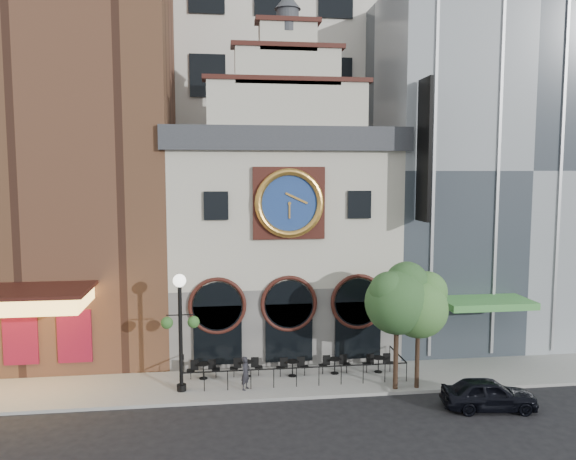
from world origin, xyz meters
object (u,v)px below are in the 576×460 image
(bistro_1, at_px, (246,367))
(bistro_0, at_px, (203,369))
(pedestrian, at_px, (246,373))
(tree_right, at_px, (419,304))
(lamppost, at_px, (180,319))
(tree_left, at_px, (398,297))
(bistro_2, at_px, (292,367))
(bistro_4, at_px, (378,363))
(car_right, at_px, (489,394))
(bistro_3, at_px, (335,364))

(bistro_1, bearing_deg, bistro_0, -179.25)
(pedestrian, relative_size, tree_right, 0.29)
(bistro_0, relative_size, lamppost, 0.29)
(bistro_1, distance_m, tree_right, 8.87)
(tree_left, bearing_deg, bistro_2, 154.88)
(bistro_0, xyz_separation_m, bistro_2, (4.31, -0.21, 0.00))
(bistro_0, xyz_separation_m, tree_left, (8.85, -2.34, 3.82))
(lamppost, distance_m, tree_right, 10.89)
(pedestrian, distance_m, tree_right, 8.56)
(pedestrian, height_order, tree_right, tree_right)
(tree_left, bearing_deg, bistro_4, 95.81)
(pedestrian, height_order, lamppost, lamppost)
(lamppost, bearing_deg, car_right, -14.11)
(bistro_0, bearing_deg, tree_right, -13.35)
(bistro_3, relative_size, bistro_4, 1.00)
(bistro_1, relative_size, bistro_2, 1.00)
(pedestrian, xyz_separation_m, lamppost, (-2.91, 0.21, 2.57))
(bistro_4, relative_size, lamppost, 0.29)
(lamppost, relative_size, tree_right, 1.00)
(bistro_1, relative_size, lamppost, 0.29)
(tree_left, bearing_deg, bistro_3, 137.56)
(bistro_3, bearing_deg, bistro_4, -2.11)
(car_right, xyz_separation_m, lamppost, (-13.09, 3.38, 2.82))
(bistro_1, height_order, bistro_3, same)
(pedestrian, bearing_deg, bistro_4, -44.52)
(lamppost, bearing_deg, tree_right, -4.71)
(lamppost, distance_m, tree_left, 9.90)
(bistro_3, height_order, pedestrian, pedestrian)
(tree_left, bearing_deg, lamppost, 174.41)
(tree_left, bearing_deg, tree_right, -0.17)
(lamppost, bearing_deg, bistro_4, 7.32)
(bistro_2, xyz_separation_m, pedestrian, (-2.36, -1.38, 0.30))
(bistro_2, relative_size, bistro_4, 1.00)
(bistro_4, distance_m, lamppost, 10.08)
(bistro_4, xyz_separation_m, pedestrian, (-6.68, -1.38, 0.30))
(bistro_3, bearing_deg, tree_right, -32.79)
(bistro_0, distance_m, bistro_2, 4.32)
(bistro_2, xyz_separation_m, lamppost, (-5.27, -1.17, 2.87))
(bistro_1, height_order, pedestrian, pedestrian)
(bistro_2, xyz_separation_m, bistro_4, (4.32, 0.00, 0.00))
(bistro_0, height_order, bistro_3, same)
(pedestrian, relative_size, lamppost, 0.28)
(bistro_0, distance_m, bistro_1, 2.07)
(car_right, bearing_deg, pedestrian, 79.85)
(pedestrian, bearing_deg, bistro_2, -25.88)
(tree_right, bearing_deg, pedestrian, 174.54)
(bistro_1, bearing_deg, bistro_3, -2.03)
(bistro_1, bearing_deg, bistro_2, -6.03)
(bistro_4, xyz_separation_m, tree_left, (0.22, -2.13, 3.82))
(lamppost, xyz_separation_m, tree_left, (9.81, -0.96, 0.95))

